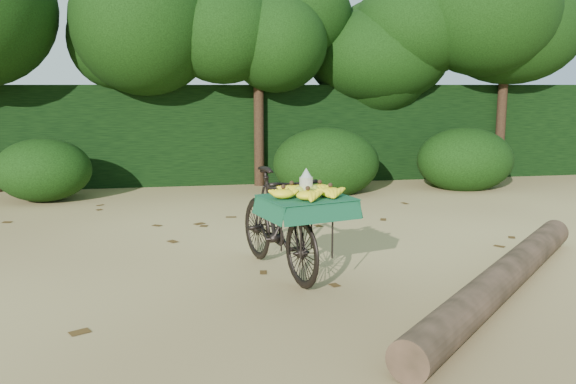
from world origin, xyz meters
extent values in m
plane|color=#D1BB6F|center=(0.00, 0.00, 0.00)|extent=(80.00, 80.00, 0.00)
imported|color=black|center=(-0.02, 0.07, 0.50)|extent=(0.90, 1.74, 1.01)
cube|color=black|center=(0.13, -0.51, 0.82)|extent=(0.47, 0.52, 0.03)
cube|color=#165331|center=(0.13, -0.51, 0.84)|extent=(0.86, 0.77, 0.01)
ellipsoid|color=#9BA828|center=(0.20, -0.49, 0.89)|extent=(0.10, 0.08, 0.11)
ellipsoid|color=#9BA828|center=(0.12, -0.45, 0.89)|extent=(0.10, 0.08, 0.11)
ellipsoid|color=#9BA828|center=(0.07, -0.53, 0.89)|extent=(0.10, 0.08, 0.11)
ellipsoid|color=#9BA828|center=(0.15, -0.57, 0.89)|extent=(0.10, 0.08, 0.11)
cylinder|color=#EAE5C6|center=(0.13, -0.50, 0.94)|extent=(0.12, 0.12, 0.15)
cylinder|color=brown|center=(1.81, -0.89, 0.15)|extent=(3.08, 3.04, 0.29)
cube|color=black|center=(0.00, 6.30, 0.90)|extent=(26.00, 1.80, 1.80)
camera|label=1|loc=(-0.95, -5.55, 1.80)|focal=38.00mm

